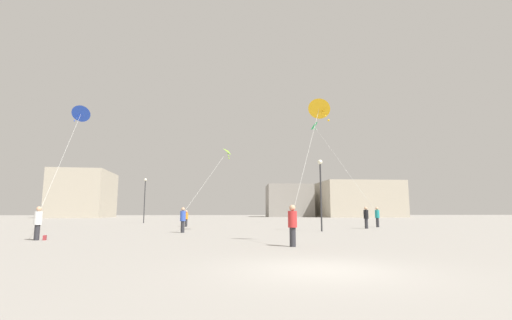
# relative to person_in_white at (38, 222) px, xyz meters

# --- Properties ---
(ground_plane) EXTENTS (300.00, 300.00, 0.00)m
(ground_plane) POSITION_rel_person_in_white_xyz_m (11.75, -10.52, -0.93)
(ground_plane) COLOR gray
(person_in_white) EXTENTS (0.37, 0.37, 1.70)m
(person_in_white) POSITION_rel_person_in_white_xyz_m (0.00, 0.00, 0.00)
(person_in_white) COLOR #2D2D33
(person_in_white) RESTS_ON ground_plane
(person_in_red) EXTENTS (0.37, 0.37, 1.71)m
(person_in_red) POSITION_rel_person_in_white_xyz_m (12.22, -4.56, 0.01)
(person_in_red) COLOR #2D2D33
(person_in_red) RESTS_ON ground_plane
(person_in_orange) EXTENTS (0.34, 0.34, 1.57)m
(person_in_orange) POSITION_rel_person_in_white_xyz_m (5.93, 16.12, -0.07)
(person_in_orange) COLOR #2D2D33
(person_in_orange) RESTS_ON ground_plane
(person_in_black) EXTENTS (0.40, 0.40, 1.85)m
(person_in_black) POSITION_rel_person_in_white_xyz_m (21.67, 10.63, 0.09)
(person_in_black) COLOR #2D2D33
(person_in_black) RESTS_ON ground_plane
(person_in_teal) EXTENTS (0.41, 0.41, 1.87)m
(person_in_teal) POSITION_rel_person_in_white_xyz_m (23.89, 13.39, 0.09)
(person_in_teal) COLOR #2D2D33
(person_in_teal) RESTS_ON ground_plane
(person_in_blue) EXTENTS (0.38, 0.38, 1.73)m
(person_in_blue) POSITION_rel_person_in_white_xyz_m (6.64, 6.01, 0.02)
(person_in_blue) COLOR #2D2D33
(person_in_blue) RESTS_ON ground_plane
(kite_lime_diamond) EXTENTS (3.52, 2.62, 5.11)m
(kite_lime_diamond) POSITION_rel_person_in_white_xyz_m (9.67, 8.09, 5.11)
(kite_lime_diamond) COLOR #8CD12D
(kite_emerald_diamond) EXTENTS (3.66, 11.50, 11.51)m
(kite_emerald_diamond) POSITION_rel_person_in_white_xyz_m (20.90, 24.06, 11.26)
(kite_emerald_diamond) COLOR green
(kite_cobalt_diamond) EXTENTS (1.85, 7.99, 7.92)m
(kite_cobalt_diamond) POSITION_rel_person_in_white_xyz_m (-1.14, 7.42, 7.68)
(kite_cobalt_diamond) COLOR blue
(kite_amber_diamond) EXTENTS (2.24, 1.75, 5.43)m
(kite_amber_diamond) POSITION_rel_person_in_white_xyz_m (13.83, -3.38, 5.32)
(kite_amber_diamond) COLOR yellow
(building_left_hall) EXTENTS (13.27, 18.51, 11.58)m
(building_left_hall) POSITION_rel_person_in_white_xyz_m (-25.25, 75.28, 4.86)
(building_left_hall) COLOR #B2A893
(building_left_hall) RESTS_ON ground_plane
(building_centre_hall) EXTENTS (13.21, 12.99, 9.11)m
(building_centre_hall) POSITION_rel_person_in_white_xyz_m (28.75, 83.40, 3.62)
(building_centre_hall) COLOR gray
(building_centre_hall) RESTS_ON ground_plane
(building_right_hall) EXTENTS (20.69, 16.52, 9.54)m
(building_right_hall) POSITION_rel_person_in_white_xyz_m (46.75, 76.51, 3.84)
(building_right_hall) COLOR #B2A893
(building_right_hall) RESTS_ON ground_plane
(lamppost_east) EXTENTS (0.36, 0.36, 5.33)m
(lamppost_east) POSITION_rel_person_in_white_xyz_m (16.66, 6.77, 2.61)
(lamppost_east) COLOR #2D2D30
(lamppost_east) RESTS_ON ground_plane
(lamppost_west) EXTENTS (0.36, 0.36, 5.70)m
(lamppost_west) POSITION_rel_person_in_white_xyz_m (-0.47, 27.75, 2.82)
(lamppost_west) COLOR #2D2D30
(lamppost_west) RESTS_ON ground_plane
(handbag_beside_flyer) EXTENTS (0.22, 0.35, 0.24)m
(handbag_beside_flyer) POSITION_rel_person_in_white_xyz_m (0.35, 0.10, -0.81)
(handbag_beside_flyer) COLOR maroon
(handbag_beside_flyer) RESTS_ON ground_plane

